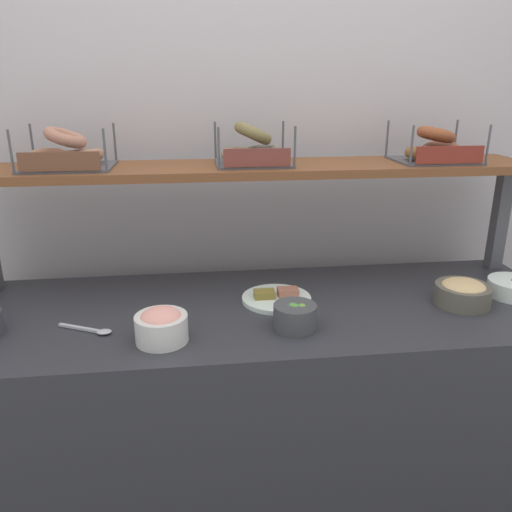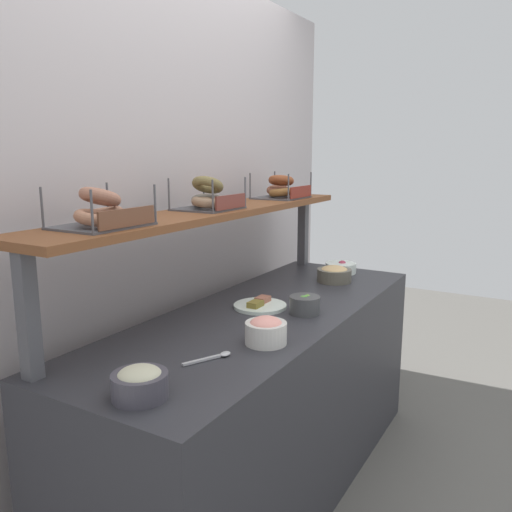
{
  "view_description": "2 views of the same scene",
  "coord_description": "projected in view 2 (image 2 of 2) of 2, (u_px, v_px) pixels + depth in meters",
  "views": [
    {
      "loc": [
        -0.23,
        -1.54,
        1.56
      ],
      "look_at": [
        -0.03,
        0.08,
        1.0
      ],
      "focal_mm": 35.78,
      "sensor_mm": 36.0,
      "label": 1
    },
    {
      "loc": [
        -1.9,
        -1.07,
        1.53
      ],
      "look_at": [
        -0.06,
        0.01,
        1.1
      ],
      "focal_mm": 36.62,
      "sensor_mm": 36.0,
      "label": 2
    }
  ],
  "objects": [
    {
      "name": "back_wall",
      "position": [
        164.0,
        223.0,
        2.48
      ],
      "size": [
        3.24,
        0.06,
        2.4
      ],
      "primitive_type": "cube",
      "color": "#BAB1B3",
      "rests_on": "ground_plane"
    },
    {
      "name": "bowl_lox_spread",
      "position": [
        266.0,
        330.0,
        1.88
      ],
      "size": [
        0.15,
        0.15,
        0.1
      ],
      "color": "silver",
      "rests_on": "deli_counter"
    },
    {
      "name": "bagel_basket_poppy",
      "position": [
        208.0,
        198.0,
        2.3
      ],
      "size": [
        0.28,
        0.26,
        0.16
      ],
      "color": "#4C4C51",
      "rests_on": "upper_shelf"
    },
    {
      "name": "serving_plate_white",
      "position": [
        260.0,
        305.0,
        2.32
      ],
      "size": [
        0.24,
        0.24,
        0.04
      ],
      "color": "white",
      "rests_on": "deli_counter"
    },
    {
      "name": "bowl_beet_salad",
      "position": [
        341.0,
        267.0,
        2.99
      ],
      "size": [
        0.17,
        0.17,
        0.07
      ],
      "color": "white",
      "rests_on": "deli_counter"
    },
    {
      "name": "deli_counter",
      "position": [
        264.0,
        401.0,
        2.36
      ],
      "size": [
        2.04,
        0.7,
        0.85
      ],
      "primitive_type": "cube",
      "color": "#2D2D33",
      "rests_on": "ground_plane"
    },
    {
      "name": "upper_shelf",
      "position": [
        212.0,
        213.0,
        2.32
      ],
      "size": [
        2.0,
        0.32,
        0.03
      ],
      "primitive_type": "cube",
      "color": "brown",
      "rests_on": "shelf_riser_left"
    },
    {
      "name": "bagel_basket_everything",
      "position": [
        101.0,
        213.0,
        1.76
      ],
      "size": [
        0.3,
        0.26,
        0.14
      ],
      "color": "#4C4C51",
      "rests_on": "upper_shelf"
    },
    {
      "name": "bagel_basket_cinnamon_raisin",
      "position": [
        281.0,
        190.0,
        2.86
      ],
      "size": [
        0.29,
        0.26,
        0.14
      ],
      "color": "#4C4C51",
      "rests_on": "upper_shelf"
    },
    {
      "name": "bowl_hummus",
      "position": [
        334.0,
        274.0,
        2.78
      ],
      "size": [
        0.18,
        0.18,
        0.09
      ],
      "color": "#585447",
      "rests_on": "deli_counter"
    },
    {
      "name": "serving_spoon_near_plate",
      "position": [
        215.0,
        357.0,
        1.75
      ],
      "size": [
        0.17,
        0.09,
        0.01
      ],
      "color": "#B7B7BC",
      "rests_on": "deli_counter"
    },
    {
      "name": "bowl_tuna_salad",
      "position": [
        140.0,
        383.0,
        1.46
      ],
      "size": [
        0.16,
        0.16,
        0.09
      ],
      "color": "#423F49",
      "rests_on": "deli_counter"
    },
    {
      "name": "ground_plane",
      "position": [
        264.0,
        485.0,
        2.44
      ],
      "size": [
        8.0,
        8.0,
        0.0
      ],
      "primitive_type": "plane",
      "color": "#595651"
    },
    {
      "name": "shelf_riser_left",
      "position": [
        28.0,
        316.0,
        1.56
      ],
      "size": [
        0.05,
        0.05,
        0.4
      ],
      "primitive_type": "cube",
      "color": "#4C4C51",
      "rests_on": "deli_counter"
    },
    {
      "name": "shelf_riser_right",
      "position": [
        303.0,
        232.0,
        3.18
      ],
      "size": [
        0.05,
        0.05,
        0.4
      ],
      "primitive_type": "cube",
      "color": "#4C4C51",
      "rests_on": "deli_counter"
    },
    {
      "name": "bowl_veggie_mix",
      "position": [
        305.0,
        304.0,
        2.23
      ],
      "size": [
        0.13,
        0.13,
        0.08
      ],
      "color": "#444546",
      "rests_on": "deli_counter"
    }
  ]
}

